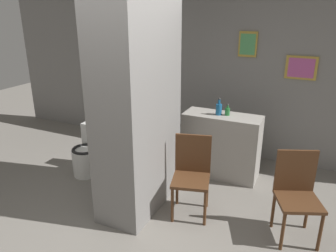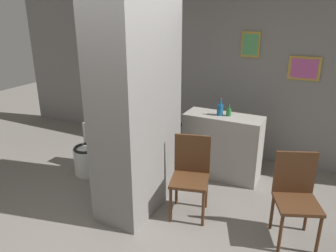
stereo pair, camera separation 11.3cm
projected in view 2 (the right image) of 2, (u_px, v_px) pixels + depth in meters
The scene contains 10 objects.
ground_plane at pixel (121, 231), 3.71m from camera, with size 14.00×14.00×0.00m, color slate.
wall_back at pixel (207, 76), 5.47m from camera, with size 8.00×0.09×2.60m.
pillar_center at pixel (137, 106), 3.82m from camera, with size 0.60×1.21×2.60m.
counter_shelf at pixel (222, 146), 4.79m from camera, with size 1.10×0.44×0.94m.
toilet at pixel (90, 153), 4.95m from camera, with size 0.40×0.56×0.73m.
chair_near_pillar at pixel (191, 172), 3.90m from camera, with size 0.53×0.53×0.96m.
chair_by_doorway at pixel (296, 194), 3.45m from camera, with size 0.56×0.56×0.96m.
bicycle at pixel (151, 137), 5.43m from camera, with size 1.77×0.42×0.73m.
bottle_tall at pixel (220, 109), 4.61m from camera, with size 0.09×0.09×0.25m.
bottle_short at pixel (229, 112), 4.59m from camera, with size 0.07×0.07×0.17m.
Camera 2 is at (1.86, -2.51, 2.38)m, focal length 35.00 mm.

